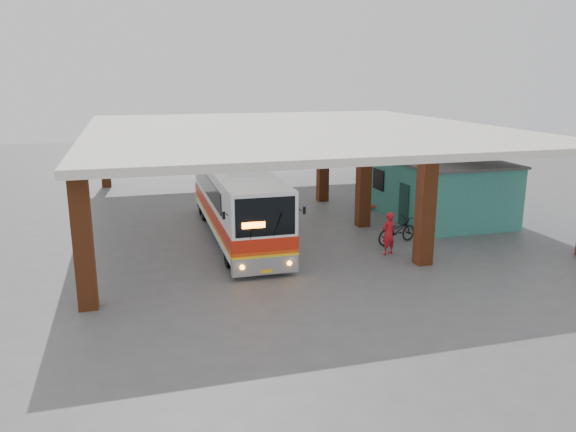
# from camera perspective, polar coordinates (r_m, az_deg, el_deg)

# --- Properties ---
(ground) EXTENTS (90.00, 90.00, 0.00)m
(ground) POSITION_cam_1_polar(r_m,az_deg,el_deg) (24.39, 3.84, -3.26)
(ground) COLOR #515154
(ground) RESTS_ON ground
(brick_columns) EXTENTS (20.10, 21.60, 4.35)m
(brick_columns) POSITION_cam_1_polar(r_m,az_deg,el_deg) (28.93, 3.25, 3.94)
(brick_columns) COLOR brown
(brick_columns) RESTS_ON ground
(canopy_roof) EXTENTS (21.00, 23.00, 0.30)m
(canopy_roof) POSITION_cam_1_polar(r_m,az_deg,el_deg) (29.75, 0.65, 8.76)
(canopy_roof) COLOR silver
(canopy_roof) RESTS_ON brick_columns
(shop_building) EXTENTS (5.20, 8.20, 3.11)m
(shop_building) POSITION_cam_1_polar(r_m,az_deg,el_deg) (30.68, 14.64, 2.92)
(shop_building) COLOR #2F766B
(shop_building) RESTS_ON ground
(coach_bus) EXTENTS (2.63, 11.91, 3.46)m
(coach_bus) POSITION_cam_1_polar(r_m,az_deg,el_deg) (25.70, -5.24, 1.57)
(coach_bus) COLOR white
(coach_bus) RESTS_ON ground
(motorcycle) EXTENTS (2.34, 1.44, 1.16)m
(motorcycle) POSITION_cam_1_polar(r_m,az_deg,el_deg) (25.34, 10.99, -1.47)
(motorcycle) COLOR black
(motorcycle) RESTS_ON ground
(pedestrian) EXTENTS (0.76, 0.62, 1.81)m
(pedestrian) POSITION_cam_1_polar(r_m,az_deg,el_deg) (23.64, 10.16, -1.75)
(pedestrian) COLOR red
(pedestrian) RESTS_ON ground
(red_chair) EXTENTS (0.52, 0.52, 0.74)m
(red_chair) POSITION_cam_1_polar(r_m,az_deg,el_deg) (31.48, 8.94, 1.22)
(red_chair) COLOR red
(red_chair) RESTS_ON ground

